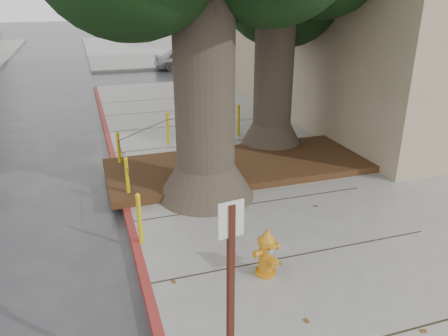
{
  "coord_description": "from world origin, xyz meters",
  "views": [
    {
      "loc": [
        -2.56,
        -5.47,
        4.19
      ],
      "look_at": [
        -0.19,
        1.81,
        1.1
      ],
      "focal_mm": 35.0,
      "sensor_mm": 36.0,
      "label": 1
    }
  ],
  "objects_px": {
    "signpost": "(230,304)",
    "car_red": "(269,58)",
    "fire_hydrant": "(266,253)",
    "car_silver": "(185,59)"
  },
  "relations": [
    {
      "from": "fire_hydrant",
      "to": "signpost",
      "type": "relative_size",
      "value": 0.32
    },
    {
      "from": "fire_hydrant",
      "to": "car_red",
      "type": "relative_size",
      "value": 0.22
    },
    {
      "from": "fire_hydrant",
      "to": "car_silver",
      "type": "height_order",
      "value": "car_silver"
    },
    {
      "from": "car_silver",
      "to": "fire_hydrant",
      "type": "bearing_deg",
      "value": 172.69
    },
    {
      "from": "fire_hydrant",
      "to": "signpost",
      "type": "bearing_deg",
      "value": -138.53
    },
    {
      "from": "signpost",
      "to": "car_silver",
      "type": "bearing_deg",
      "value": 69.45
    },
    {
      "from": "fire_hydrant",
      "to": "car_red",
      "type": "bearing_deg",
      "value": 49.71
    },
    {
      "from": "fire_hydrant",
      "to": "car_silver",
      "type": "distance_m",
      "value": 20.47
    },
    {
      "from": "signpost",
      "to": "car_red",
      "type": "relative_size",
      "value": 0.69
    },
    {
      "from": "signpost",
      "to": "car_red",
      "type": "xyz_separation_m",
      "value": [
        9.54,
        21.0,
        -0.94
      ]
    }
  ]
}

